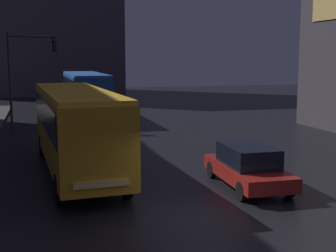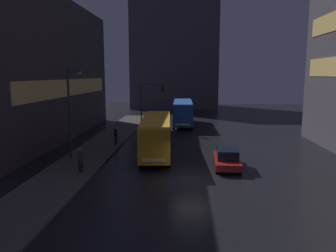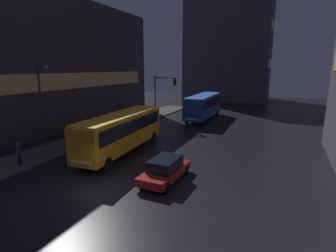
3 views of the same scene
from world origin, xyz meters
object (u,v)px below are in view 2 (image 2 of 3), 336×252
traffic_light_main (149,98)px  pedestrian_mid (80,158)px  bus_near (157,132)px  bus_far (183,111)px  pedestrian_near (116,134)px  street_lamp_sidewalk (72,99)px  car_taxi (227,158)px

traffic_light_main → pedestrian_mid: bearing=-98.5°
bus_near → bus_far: (2.06, 17.44, 0.04)m
pedestrian_near → street_lamp_sidewalk: bearing=60.0°
bus_near → bus_far: 17.56m
bus_far → pedestrian_near: bearing=63.9°
street_lamp_sidewalk → bus_near: bearing=15.2°
bus_far → traffic_light_main: 6.77m
bus_far → pedestrian_near: 15.47m
bus_far → bus_near: bearing=82.2°
bus_near → car_taxi: bus_near is taller
bus_near → pedestrian_mid: bearing=47.7°
pedestrian_near → traffic_light_main: traffic_light_main is taller
car_taxi → pedestrian_mid: pedestrian_mid is taller
bus_near → pedestrian_mid: (-4.93, -6.09, -0.87)m
bus_near → traffic_light_main: (-2.13, 12.55, 2.13)m
bus_far → street_lamp_sidewalk: street_lamp_sidewalk is taller
bus_near → pedestrian_near: 5.71m
car_taxi → bus_near: bearing=-31.2°
bus_far → pedestrian_mid: bearing=72.4°
bus_near → car_taxi: 7.05m
bus_far → car_taxi: bearing=98.9°
bus_near → pedestrian_near: bearing=-41.0°
car_taxi → street_lamp_sidewalk: size_ratio=0.61×
car_taxi → pedestrian_mid: (-10.73, -2.32, 0.44)m
bus_near → street_lamp_sidewalk: street_lamp_sidewalk is taller
pedestrian_mid → street_lamp_sidewalk: (-1.97, 4.22, 3.88)m
car_taxi → pedestrian_near: size_ratio=2.51×
bus_far → pedestrian_mid: (-6.99, -23.53, -0.91)m
pedestrian_near → bus_far: bearing=-120.5°
car_taxi → pedestrian_near: pedestrian_near is taller
bus_near → pedestrian_near: bus_near is taller
pedestrian_near → street_lamp_sidewalk: (-2.43, -5.32, 3.90)m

